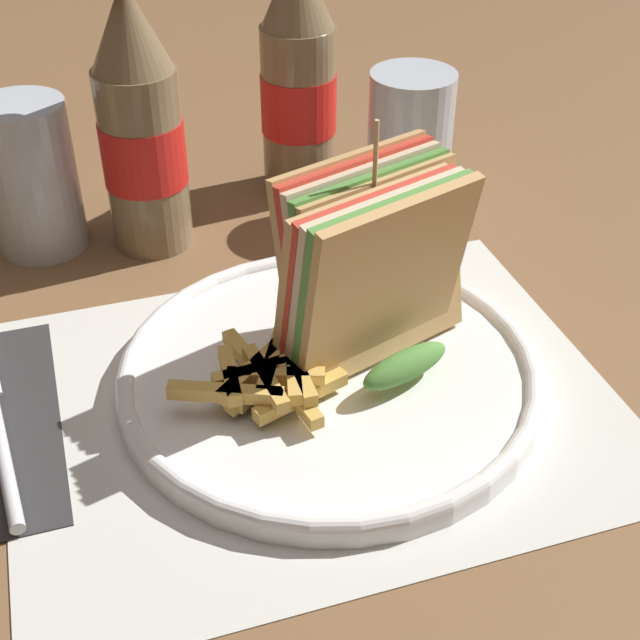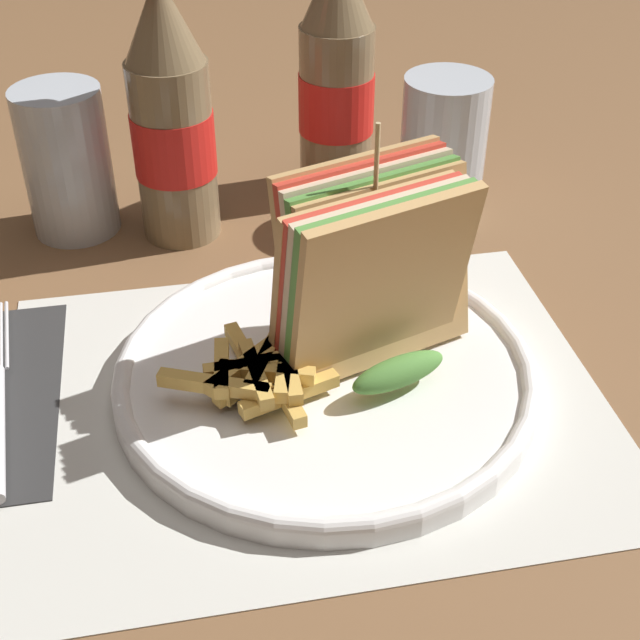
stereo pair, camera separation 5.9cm
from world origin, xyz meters
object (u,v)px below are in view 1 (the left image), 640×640
object	(u,v)px
club_sandwich	(373,269)
coke_bottle_far	(298,79)
plate_main	(329,373)
glass_near	(410,144)
glass_far	(32,177)
coke_bottle_near	(140,127)

from	to	relation	value
club_sandwich	coke_bottle_far	xyz separation A→B (m)	(0.03, 0.27, 0.02)
plate_main	club_sandwich	world-z (taller)	club_sandwich
glass_near	glass_far	xyz separation A→B (m)	(-0.31, 0.03, 0.00)
glass_near	club_sandwich	bearing A→B (deg)	-118.59
plate_main	glass_far	world-z (taller)	glass_far
glass_far	club_sandwich	bearing A→B (deg)	-48.73
glass_far	glass_near	bearing A→B (deg)	-6.40
coke_bottle_near	glass_near	size ratio (longest dim) A/B	1.92
plate_main	glass_near	xyz separation A→B (m)	(0.14, 0.21, 0.05)
plate_main	glass_far	bearing A→B (deg)	124.79
coke_bottle_near	glass_far	xyz separation A→B (m)	(-0.09, 0.02, -0.04)
coke_bottle_far	glass_near	distance (m)	0.11
coke_bottle_near	glass_far	size ratio (longest dim) A/B	1.92
plate_main	coke_bottle_far	xyz separation A→B (m)	(0.06, 0.28, 0.09)
coke_bottle_near	coke_bottle_far	xyz separation A→B (m)	(0.14, 0.06, 0.00)
club_sandwich	glass_near	world-z (taller)	club_sandwich
glass_near	glass_far	size ratio (longest dim) A/B	1.00
club_sandwich	glass_near	size ratio (longest dim) A/B	1.31
coke_bottle_far	glass_far	world-z (taller)	coke_bottle_far
coke_bottle_near	glass_near	world-z (taller)	coke_bottle_near
plate_main	glass_near	distance (m)	0.26
coke_bottle_near	glass_far	distance (m)	0.10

